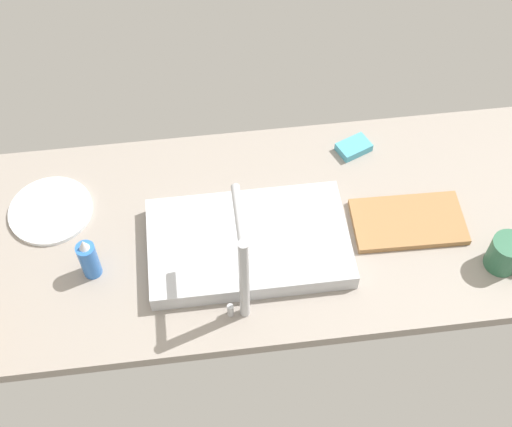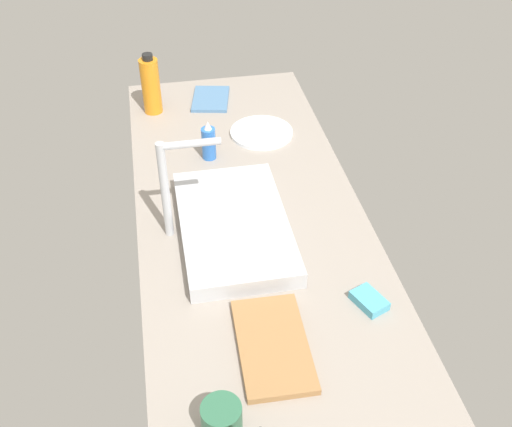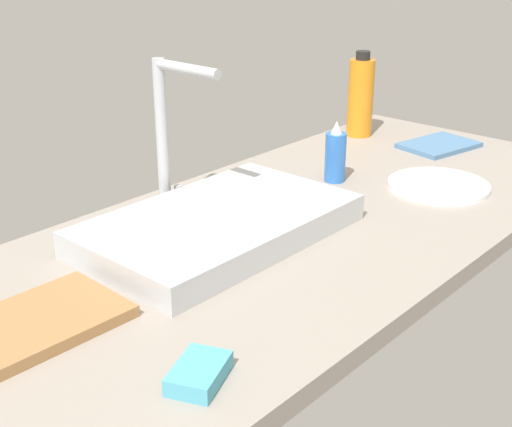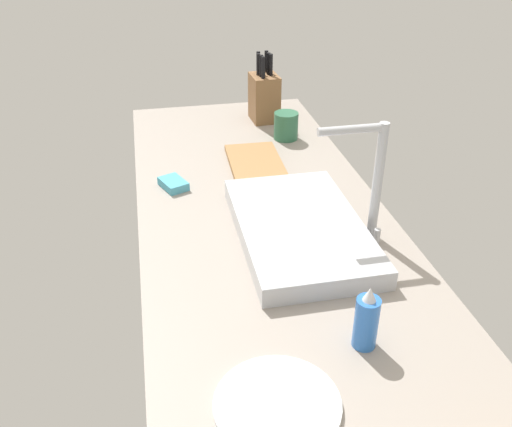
# 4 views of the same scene
# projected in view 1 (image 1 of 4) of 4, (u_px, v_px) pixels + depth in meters

# --- Properties ---
(countertop_slab) EXTENTS (1.97, 0.67, 0.04)m
(countertop_slab) POSITION_uv_depth(u_px,v_px,m) (258.00, 231.00, 1.84)
(countertop_slab) COLOR gray
(countertop_slab) RESTS_ON ground
(sink_basin) EXTENTS (0.50, 0.30, 0.05)m
(sink_basin) POSITION_uv_depth(u_px,v_px,m) (248.00, 243.00, 1.76)
(sink_basin) COLOR #B7BABF
(sink_basin) RESTS_ON countertop_slab
(faucet) EXTENTS (0.06, 0.17, 0.30)m
(faucet) POSITION_uv_depth(u_px,v_px,m) (242.00, 266.00, 1.54)
(faucet) COLOR #B7BABF
(faucet) RESTS_ON countertop_slab
(cutting_board) EXTENTS (0.29, 0.17, 0.02)m
(cutting_board) POSITION_uv_depth(u_px,v_px,m) (408.00, 222.00, 1.82)
(cutting_board) COLOR #9E7042
(cutting_board) RESTS_ON countertop_slab
(soap_bottle) EXTENTS (0.05, 0.05, 0.14)m
(soap_bottle) POSITION_uv_depth(u_px,v_px,m) (89.00, 259.00, 1.69)
(soap_bottle) COLOR blue
(soap_bottle) RESTS_ON countertop_slab
(dinner_plate) EXTENTS (0.22, 0.22, 0.01)m
(dinner_plate) POSITION_uv_depth(u_px,v_px,m) (51.00, 211.00, 1.84)
(dinner_plate) COLOR white
(dinner_plate) RESTS_ON countertop_slab
(coffee_mug) EXTENTS (0.08, 0.08, 0.09)m
(coffee_mug) POSITION_uv_depth(u_px,v_px,m) (505.00, 253.00, 1.72)
(coffee_mug) COLOR #2D6647
(coffee_mug) RESTS_ON countertop_slab
(dish_sponge) EXTENTS (0.11, 0.09, 0.02)m
(dish_sponge) POSITION_uv_depth(u_px,v_px,m) (354.00, 147.00, 1.96)
(dish_sponge) COLOR #4CA3BC
(dish_sponge) RESTS_ON countertop_slab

